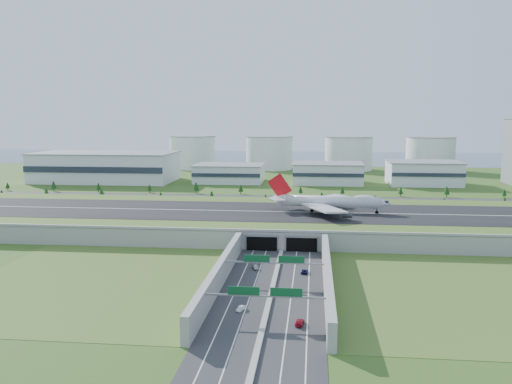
# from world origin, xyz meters

# --- Properties ---
(ground) EXTENTS (1200.00, 1200.00, 0.00)m
(ground) POSITION_xyz_m (0.00, 0.00, 0.00)
(ground) COLOR #3E591C
(ground) RESTS_ON ground
(airfield_deck) EXTENTS (520.00, 100.00, 9.20)m
(airfield_deck) POSITION_xyz_m (0.00, -0.09, 4.12)
(airfield_deck) COLOR gray
(airfield_deck) RESTS_ON ground
(underpass_road) EXTENTS (38.80, 120.40, 8.00)m
(underpass_road) POSITION_xyz_m (0.00, -99.42, 3.43)
(underpass_road) COLOR #28282B
(underpass_road) RESTS_ON ground
(sign_gantry_near) EXTENTS (38.70, 0.70, 9.80)m
(sign_gantry_near) POSITION_xyz_m (0.00, -95.04, 6.95)
(sign_gantry_near) COLOR gray
(sign_gantry_near) RESTS_ON ground
(sign_gantry_far) EXTENTS (38.70, 0.70, 9.80)m
(sign_gantry_far) POSITION_xyz_m (0.00, -130.04, 6.95)
(sign_gantry_far) COLOR gray
(sign_gantry_far) RESTS_ON ground
(north_expressway) EXTENTS (560.00, 36.00, 0.12)m
(north_expressway) POSITION_xyz_m (0.00, 95.00, 0.06)
(north_expressway) COLOR #28282B
(north_expressway) RESTS_ON ground
(tree_row) EXTENTS (507.53, 48.70, 8.50)m
(tree_row) POSITION_xyz_m (-4.71, 93.89, 4.68)
(tree_row) COLOR #3D2819
(tree_row) RESTS_ON ground
(hangar_west) EXTENTS (120.00, 60.00, 25.00)m
(hangar_west) POSITION_xyz_m (-170.00, 185.00, 12.50)
(hangar_west) COLOR silver
(hangar_west) RESTS_ON ground
(hangar_mid_a) EXTENTS (58.00, 42.00, 15.00)m
(hangar_mid_a) POSITION_xyz_m (-60.00, 190.00, 7.50)
(hangar_mid_a) COLOR silver
(hangar_mid_a) RESTS_ON ground
(hangar_mid_b) EXTENTS (58.00, 42.00, 17.00)m
(hangar_mid_b) POSITION_xyz_m (25.00, 190.00, 8.50)
(hangar_mid_b) COLOR silver
(hangar_mid_b) RESTS_ON ground
(hangar_mid_c) EXTENTS (58.00, 42.00, 19.00)m
(hangar_mid_c) POSITION_xyz_m (105.00, 190.00, 9.50)
(hangar_mid_c) COLOR silver
(hangar_mid_c) RESTS_ON ground
(fuel_tank_a) EXTENTS (50.00, 50.00, 35.00)m
(fuel_tank_a) POSITION_xyz_m (-120.00, 310.00, 17.50)
(fuel_tank_a) COLOR silver
(fuel_tank_a) RESTS_ON ground
(fuel_tank_b) EXTENTS (50.00, 50.00, 35.00)m
(fuel_tank_b) POSITION_xyz_m (-35.00, 310.00, 17.50)
(fuel_tank_b) COLOR silver
(fuel_tank_b) RESTS_ON ground
(fuel_tank_c) EXTENTS (50.00, 50.00, 35.00)m
(fuel_tank_c) POSITION_xyz_m (50.00, 310.00, 17.50)
(fuel_tank_c) COLOR silver
(fuel_tank_c) RESTS_ON ground
(fuel_tank_d) EXTENTS (50.00, 50.00, 35.00)m
(fuel_tank_d) POSITION_xyz_m (135.00, 310.00, 17.50)
(fuel_tank_d) COLOR silver
(fuel_tank_d) RESTS_ON ground
(bay_water) EXTENTS (1200.00, 260.00, 0.06)m
(bay_water) POSITION_xyz_m (0.00, 480.00, 0.03)
(bay_water) COLOR #364B67
(bay_water) RESTS_ON ground
(boeing_747) EXTENTS (64.01, 60.21, 19.81)m
(boeing_747) POSITION_xyz_m (21.37, 2.68, 13.64)
(boeing_747) COLOR silver
(boeing_747) RESTS_ON airfield_deck
(car_0) EXTENTS (3.38, 5.23, 1.66)m
(car_0) POSITION_xyz_m (-8.14, -79.06, 0.95)
(car_0) COLOR #B2B3B7
(car_0) RESTS_ON ground
(car_1) EXTENTS (2.64, 4.36, 1.36)m
(car_1) POSITION_xyz_m (-7.75, -123.07, 0.80)
(car_1) COLOR white
(car_1) RESTS_ON ground
(car_2) EXTENTS (2.76, 5.14, 1.37)m
(car_2) POSITION_xyz_m (10.35, -82.29, 0.81)
(car_2) COLOR #0C0F3F
(car_2) RESTS_ON ground
(car_3) EXTENTS (2.75, 5.57, 1.56)m
(car_3) POSITION_xyz_m (9.90, -132.26, 0.90)
(car_3) COLOR maroon
(car_3) RESTS_ON ground
(car_4) EXTENTS (5.19, 2.73, 1.68)m
(car_4) POSITION_xyz_m (-137.36, 88.41, 0.96)
(car_4) COLOR slate
(car_4) RESTS_ON ground
(car_5) EXTENTS (4.36, 3.05, 1.36)m
(car_5) POSITION_xyz_m (19.79, 102.63, 0.80)
(car_5) COLOR black
(car_5) RESTS_ON ground
(car_7) EXTENTS (5.04, 2.16, 1.45)m
(car_7) POSITION_xyz_m (-9.58, 105.08, 0.84)
(car_7) COLOR white
(car_7) RESTS_ON ground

